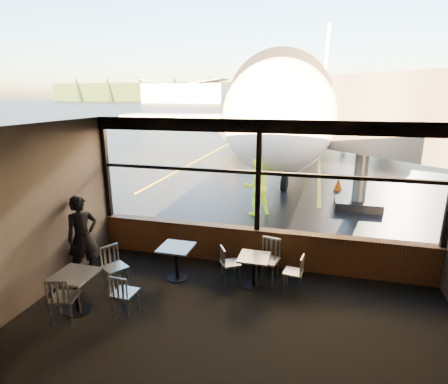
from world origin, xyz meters
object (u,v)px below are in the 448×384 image
at_px(airliner, 315,68).
at_px(ground_crew, 256,187).
at_px(passenger, 83,237).
at_px(chair_near_w, 230,264).
at_px(chair_near_e, 293,272).
at_px(chair_near_n, 268,260).
at_px(chair_mid_s, 125,293).
at_px(jet_bridge, 387,138).
at_px(chair_mid_w, 115,268).
at_px(cone_nose, 338,184).
at_px(cafe_table_near, 254,272).
at_px(cafe_table_left, 77,293).
at_px(cafe_table_mid, 177,263).
at_px(chair_left_s, 64,298).

relative_size(airliner, ground_crew, 19.65).
bearing_deg(passenger, chair_near_w, -45.54).
height_order(chair_near_e, chair_near_n, chair_near_n).
height_order(chair_near_e, chair_mid_s, chair_mid_s).
height_order(jet_bridge, ground_crew, jet_bridge).
xyz_separation_m(chair_mid_w, cone_nose, (5.02, 9.63, -0.20)).
bearing_deg(cafe_table_near, chair_near_e, 6.73).
distance_m(chair_near_w, passenger, 3.37).
relative_size(chair_mid_s, cone_nose, 1.67).
bearing_deg(cafe_table_left, cafe_table_near, 29.66).
relative_size(chair_mid_w, cone_nose, 1.78).
bearing_deg(chair_near_n, chair_mid_s, 51.09).
distance_m(chair_mid_w, ground_crew, 5.96).
bearing_deg(cafe_table_mid, chair_mid_s, -106.58).
xyz_separation_m(cafe_table_left, chair_mid_s, (0.92, 0.17, 0.03)).
bearing_deg(chair_left_s, cafe_table_mid, 39.45).
relative_size(chair_left_s, cone_nose, 1.80).
bearing_deg(ground_crew, cafe_table_near, 66.06).
bearing_deg(chair_mid_w, cone_nose, -176.20).
bearing_deg(chair_mid_w, jet_bridge, 170.45).
relative_size(chair_near_e, chair_left_s, 0.85).
xyz_separation_m(jet_bridge, ground_crew, (-4.25, -1.76, -1.59)).
bearing_deg(chair_near_e, cafe_table_mid, 102.92).
relative_size(chair_near_n, chair_mid_s, 1.11).
relative_size(chair_near_e, passenger, 0.42).
relative_size(chair_near_w, ground_crew, 0.41).
distance_m(airliner, cafe_table_near, 21.94).
bearing_deg(chair_near_w, passenger, -110.00).
bearing_deg(ground_crew, chair_mid_w, 36.39).
height_order(cafe_table_near, cafe_table_mid, cafe_table_mid).
xyz_separation_m(chair_mid_s, ground_crew, (1.40, 6.36, 0.55)).
bearing_deg(ground_crew, airliner, -128.10).
relative_size(jet_bridge, chair_near_n, 12.21).
relative_size(cafe_table_mid, chair_near_w, 0.96).
xyz_separation_m(chair_near_w, chair_near_n, (0.80, 0.21, 0.07)).
bearing_deg(chair_near_w, cafe_table_left, -84.12).
xyz_separation_m(airliner, cafe_table_left, (-3.78, -22.97, -5.52)).
bearing_deg(cafe_table_mid, cafe_table_near, 3.62).
distance_m(passenger, cone_nose, 11.10).
bearing_deg(airliner, chair_mid_w, -95.61).
bearing_deg(chair_mid_w, ground_crew, -169.23).
relative_size(airliner, chair_left_s, 41.56).
height_order(chair_near_w, chair_left_s, chair_left_s).
distance_m(cafe_table_near, cafe_table_left, 3.55).
relative_size(cafe_table_near, chair_near_w, 0.86).
bearing_deg(chair_mid_s, airliner, 85.22).
distance_m(jet_bridge, ground_crew, 4.87).
relative_size(jet_bridge, chair_mid_w, 12.73).
bearing_deg(chair_mid_s, passenger, 148.66).
xyz_separation_m(cafe_table_mid, cafe_table_left, (-1.36, -1.65, 0.01)).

